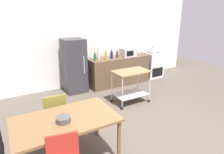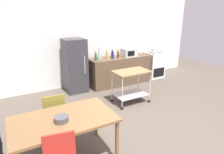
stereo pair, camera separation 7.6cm
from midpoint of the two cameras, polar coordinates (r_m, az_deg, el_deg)
ground_plane at (r=4.07m, az=11.19°, el=-15.15°), size 12.00×12.00×0.00m
back_wall at (r=6.22m, az=-7.52°, el=11.01°), size 8.40×0.12×2.90m
kitchen_counter at (r=6.29m, az=2.55°, el=1.93°), size 2.00×0.64×0.90m
dining_table at (r=3.02m, az=-13.32°, el=-13.04°), size 1.50×0.90×0.75m
chair_olive at (r=3.68m, az=-16.21°, el=-10.00°), size 0.42×0.42×0.89m
stove_oven at (r=7.15m, az=12.43°, el=3.53°), size 0.60×0.61×0.92m
refrigerator at (r=5.70m, az=-10.48°, el=3.28°), size 0.60×0.63×1.55m
kitchen_cart at (r=4.94m, az=6.10°, el=-1.31°), size 0.91×0.57×0.85m
bottle_soda at (r=5.68m, az=-4.43°, el=5.85°), size 0.07×0.07×0.25m
bottle_sparkling_water at (r=5.93m, az=-3.35°, el=6.63°), size 0.08×0.08×0.31m
bottle_wine at (r=5.83m, az=-1.16°, el=6.31°), size 0.07×0.07×0.26m
bottle_soy_sauce at (r=5.93m, az=0.50°, el=6.51°), size 0.08×0.08×0.27m
bottle_sesame_oil at (r=6.05m, az=2.17°, el=6.60°), size 0.06×0.06×0.24m
microwave at (r=6.26m, az=5.41°, el=7.23°), size 0.46×0.35×0.26m
fruit_bowl at (r=2.89m, az=-14.00°, el=-11.95°), size 0.21×0.21×0.08m
kettle at (r=6.89m, az=12.53°, el=7.65°), size 0.24×0.17×0.19m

